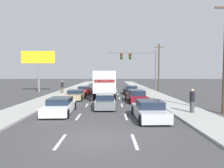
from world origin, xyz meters
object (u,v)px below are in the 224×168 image
object	(u,v)px
box_truck	(105,82)
pedestrian_near_corner	(192,101)
utility_pole_mid	(159,67)
car_red	(84,90)
traffic_signal_mast	(136,60)
car_tan	(76,95)
car_maroon	(136,96)
car_black	(131,90)
car_white	(60,106)
car_silver	(149,111)
roadside_billboard	(38,62)
pedestrian_mid_block	(62,87)
car_gray	(105,101)

from	to	relation	value
box_truck	pedestrian_near_corner	bearing A→B (deg)	-56.29
utility_pole_mid	car_red	bearing A→B (deg)	-157.12
traffic_signal_mast	car_tan	bearing A→B (deg)	-128.01
car_tan	car_maroon	bearing A→B (deg)	-15.40
car_black	car_white	bearing A→B (deg)	-116.90
car_black	car_silver	bearing A→B (deg)	-91.34
car_red	traffic_signal_mast	world-z (taller)	traffic_signal_mast
car_white	roadside_billboard	bearing A→B (deg)	115.05
pedestrian_near_corner	roadside_billboard	bearing A→B (deg)	136.13
box_truck	pedestrian_mid_block	distance (m)	7.84
roadside_billboard	box_truck	bearing A→B (deg)	-31.98
car_gray	pedestrian_near_corner	distance (m)	7.33
car_gray	car_black	distance (m)	11.64
traffic_signal_mast	utility_pole_mid	distance (m)	4.27
car_silver	pedestrian_near_corner	distance (m)	3.85
car_silver	car_black	bearing A→B (deg)	88.66
box_truck	car_maroon	size ratio (longest dim) A/B	1.94
car_tan	pedestrian_mid_block	world-z (taller)	pedestrian_mid_block
roadside_billboard	pedestrian_near_corner	bearing A→B (deg)	-43.87
car_white	roadside_billboard	xyz separation A→B (m)	(-7.88, 16.85, 4.42)
pedestrian_mid_block	pedestrian_near_corner	bearing A→B (deg)	-47.32
car_gray	pedestrian_mid_block	world-z (taller)	pedestrian_mid_block
car_white	roadside_billboard	world-z (taller)	roadside_billboard
car_red	utility_pole_mid	size ratio (longest dim) A/B	0.55
box_truck	utility_pole_mid	world-z (taller)	utility_pole_mid
utility_pole_mid	roadside_billboard	xyz separation A→B (m)	(-20.38, -2.61, 0.70)
car_white	car_black	xyz separation A→B (m)	(6.93, 13.66, 0.01)
car_tan	traffic_signal_mast	size ratio (longest dim) A/B	0.52
box_truck	car_tan	bearing A→B (deg)	-151.46
car_red	car_gray	xyz separation A→B (m)	(3.45, -11.61, 0.04)
car_silver	car_red	bearing A→B (deg)	112.34
car_gray	car_silver	bearing A→B (deg)	-54.78
car_maroon	pedestrian_mid_block	distance (m)	12.87
box_truck	roadside_billboard	xyz separation A→B (m)	(-11.04, 6.89, 3.01)
pedestrian_near_corner	pedestrian_mid_block	size ratio (longest dim) A/B	0.98
traffic_signal_mast	car_gray	bearing A→B (deg)	-106.70
car_black	pedestrian_mid_block	distance (m)	10.32
car_tan	car_silver	xyz separation A→B (m)	(6.81, -10.00, 0.05)
car_tan	roadside_billboard	xyz separation A→B (m)	(-7.63, 8.75, 4.46)
box_truck	roadside_billboard	size ratio (longest dim) A/B	1.35
car_red	pedestrian_mid_block	world-z (taller)	pedestrian_mid_block
car_tan	car_black	xyz separation A→B (m)	(7.17, 5.55, 0.05)
car_silver	pedestrian_mid_block	bearing A→B (deg)	121.73
car_white	car_tan	bearing A→B (deg)	91.71
car_black	roadside_billboard	world-z (taller)	roadside_billboard
car_maroon	car_gray	bearing A→B (deg)	-132.17
pedestrian_mid_block	car_gray	bearing A→B (deg)	-59.69
car_tan	car_white	size ratio (longest dim) A/B	0.97
car_red	box_truck	xyz separation A→B (m)	(3.20, -4.21, 1.43)
traffic_signal_mast	pedestrian_mid_block	xyz separation A→B (m)	(-11.77, -4.98, -4.33)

